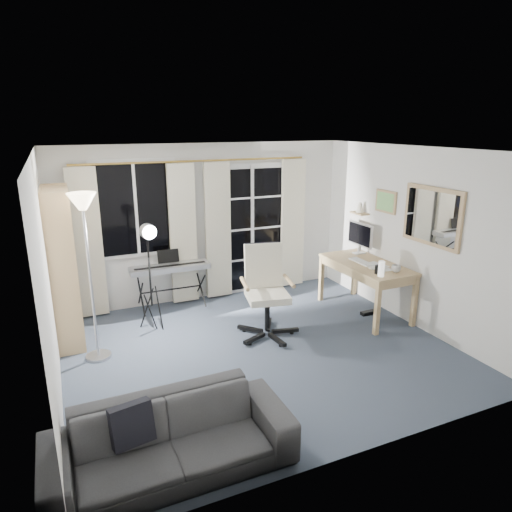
{
  "coord_description": "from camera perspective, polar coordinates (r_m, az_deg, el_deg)",
  "views": [
    {
      "loc": [
        -2.09,
        -4.6,
        2.68
      ],
      "look_at": [
        0.11,
        0.35,
        1.1
      ],
      "focal_mm": 32.0,
      "sensor_mm": 36.0,
      "label": 1
    }
  ],
  "objects": [
    {
      "name": "bookshelf",
      "position": [
        6.08,
        -23.23,
        -1.82
      ],
      "size": [
        0.33,
        0.91,
        1.95
      ],
      "rotation": [
        0.0,
        0.0,
        -0.02
      ],
      "color": "#A28856",
      "rests_on": "floor"
    },
    {
      "name": "office_chair",
      "position": [
        5.91,
        1.14,
        -3.29
      ],
      "size": [
        0.82,
        0.81,
        1.18
      ],
      "rotation": [
        0.0,
        0.0,
        -0.21
      ],
      "color": "black",
      "rests_on": "floor"
    },
    {
      "name": "wall_shelf",
      "position": [
        7.18,
        12.85,
        5.69
      ],
      "size": [
        0.16,
        0.3,
        0.18
      ],
      "color": "#A28856",
      "rests_on": "floor"
    },
    {
      "name": "keyboard_piano",
      "position": [
        6.77,
        -10.69,
        -1.56
      ],
      "size": [
        1.16,
        0.58,
        0.84
      ],
      "rotation": [
        0.0,
        0.0,
        -0.02
      ],
      "color": "black",
      "rests_on": "floor"
    },
    {
      "name": "desk",
      "position": [
        6.72,
        13.6,
        -1.61
      ],
      "size": [
        0.73,
        1.43,
        0.76
      ],
      "rotation": [
        0.0,
        0.0,
        0.01
      ],
      "color": "#A57F54",
      "rests_on": "floor"
    },
    {
      "name": "monitor",
      "position": [
        7.08,
        12.88,
        2.55
      ],
      "size": [
        0.18,
        0.55,
        0.48
      ],
      "rotation": [
        0.0,
        0.0,
        0.01
      ],
      "color": "silver",
      "rests_on": "desk"
    },
    {
      "name": "curtains",
      "position": [
        6.95,
        -7.02,
        2.99
      ],
      "size": [
        3.6,
        0.07,
        2.13
      ],
      "color": "gold",
      "rests_on": "floor"
    },
    {
      "name": "window",
      "position": [
        6.76,
        -14.82,
        5.71
      ],
      "size": [
        1.2,
        0.08,
        1.4
      ],
      "color": "white",
      "rests_on": "floor"
    },
    {
      "name": "torchiere_lamp",
      "position": [
        5.33,
        -20.61,
        3.33
      ],
      "size": [
        0.36,
        0.36,
        1.96
      ],
      "rotation": [
        0.0,
        0.0,
        0.19
      ],
      "color": "#B2B2B7",
      "rests_on": "floor"
    },
    {
      "name": "wall_mirror",
      "position": [
        6.16,
        21.15,
        4.63
      ],
      "size": [
        0.04,
        0.94,
        0.74
      ],
      "color": "#A28856",
      "rests_on": "floor"
    },
    {
      "name": "floor",
      "position": [
        5.72,
        0.42,
        -11.74
      ],
      "size": [
        4.5,
        4.0,
        0.02
      ],
      "primitive_type": "cube",
      "color": "#3E485A",
      "rests_on": "ground"
    },
    {
      "name": "french_door",
      "position": [
        7.35,
        -0.58,
        3.29
      ],
      "size": [
        1.32,
        0.09,
        2.11
      ],
      "color": "white",
      "rests_on": "floor"
    },
    {
      "name": "studio_light",
      "position": [
        5.98,
        -13.26,
        1.46
      ],
      "size": [
        0.29,
        0.3,
        1.49
      ],
      "rotation": [
        0.0,
        0.0,
        0.14
      ],
      "color": "black",
      "rests_on": "floor"
    },
    {
      "name": "desk_clutter",
      "position": [
        6.53,
        14.34,
        -2.83
      ],
      "size": [
        0.44,
        0.86,
        0.96
      ],
      "rotation": [
        0.0,
        0.0,
        0.01
      ],
      "color": "white",
      "rests_on": "desk"
    },
    {
      "name": "mug",
      "position": [
        6.37,
        17.11,
        -1.4
      ],
      "size": [
        0.13,
        0.1,
        0.12
      ],
      "primitive_type": "imported",
      "rotation": [
        0.0,
        0.0,
        0.01
      ],
      "color": "silver",
      "rests_on": "desk"
    },
    {
      "name": "sofa",
      "position": [
        3.87,
        -10.71,
        -20.52
      ],
      "size": [
        1.93,
        0.57,
        0.75
      ],
      "rotation": [
        0.0,
        0.0,
        0.0
      ],
      "color": "#2C2C2E",
      "rests_on": "floor"
    },
    {
      "name": "framed_print",
      "position": [
        6.8,
        15.92,
        6.55
      ],
      "size": [
        0.03,
        0.42,
        0.32
      ],
      "color": "#A28856",
      "rests_on": "floor"
    }
  ]
}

